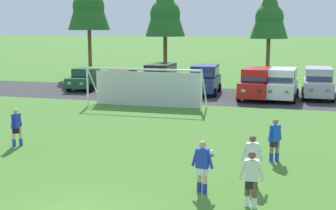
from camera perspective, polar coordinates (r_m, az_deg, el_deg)
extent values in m
plane|color=#477A2D|center=(26.25, 2.95, -1.38)|extent=(400.00, 400.00, 0.00)
cube|color=#333335|center=(33.92, 5.74, 1.14)|extent=(52.00, 8.40, 0.01)
sphere|color=white|center=(18.53, 5.34, -5.83)|extent=(0.22, 0.22, 0.22)
sphere|color=black|center=(18.53, 5.34, -5.81)|extent=(0.08, 0.08, 0.08)
sphere|color=red|center=(18.52, 5.53, -5.84)|extent=(0.07, 0.07, 0.07)
cylinder|color=white|center=(27.47, 4.13, 1.69)|extent=(0.12, 0.12, 2.44)
cylinder|color=white|center=(29.71, -9.88, 2.18)|extent=(0.12, 0.12, 2.44)
cylinder|color=white|center=(28.24, -3.17, 4.41)|extent=(7.32, 0.12, 0.12)
cylinder|color=white|center=(28.33, 4.48, 2.18)|extent=(0.08, 1.94, 2.46)
cylinder|color=white|center=(30.51, -9.18, 2.63)|extent=(0.08, 1.94, 2.46)
cube|color=silver|center=(29.34, -2.54, 1.98)|extent=(6.95, 0.04, 2.20)
cylinder|color=#936B4C|center=(17.97, 12.64, -5.56)|extent=(0.14, 0.14, 0.80)
cylinder|color=#936B4C|center=(18.07, 13.31, -5.51)|extent=(0.14, 0.14, 0.80)
cylinder|color=#1E38B7|center=(18.04, 12.61, -6.30)|extent=(0.15, 0.15, 0.32)
cylinder|color=#1E38B7|center=(18.13, 13.28, -6.24)|extent=(0.15, 0.15, 0.32)
cube|color=black|center=(17.94, 13.01, -4.55)|extent=(0.37, 0.40, 0.28)
cube|color=blue|center=(17.85, 13.06, -3.37)|extent=(0.41, 0.45, 0.60)
sphere|color=#936B4C|center=(17.76, 13.11, -2.02)|extent=(0.22, 0.22, 0.22)
cylinder|color=blue|center=(17.68, 12.49, -3.54)|extent=(0.20, 0.24, 0.55)
cylinder|color=blue|center=(18.03, 13.62, -3.32)|extent=(0.20, 0.24, 0.55)
cylinder|color=brown|center=(13.53, 9.73, -10.63)|extent=(0.14, 0.14, 0.80)
cylinder|color=brown|center=(13.42, 10.61, -10.82)|extent=(0.14, 0.14, 0.80)
cylinder|color=white|center=(13.61, 9.70, -11.57)|extent=(0.15, 0.15, 0.32)
cylinder|color=white|center=(13.51, 10.58, -11.78)|extent=(0.15, 0.15, 0.32)
cube|color=black|center=(13.37, 10.21, -9.44)|extent=(0.36, 0.26, 0.28)
cube|color=silver|center=(13.25, 10.26, -7.89)|extent=(0.41, 0.28, 0.60)
sphere|color=brown|center=(13.13, 10.32, -6.10)|extent=(0.22, 0.22, 0.22)
cylinder|color=silver|center=(13.28, 9.17, -7.90)|extent=(0.24, 0.12, 0.55)
cylinder|color=silver|center=(13.23, 11.36, -8.04)|extent=(0.24, 0.12, 0.55)
cylinder|color=beige|center=(20.78, -17.72, -3.71)|extent=(0.14, 0.14, 0.80)
cylinder|color=beige|center=(20.71, -18.48, -3.80)|extent=(0.14, 0.14, 0.80)
cylinder|color=blue|center=(20.84, -17.68, -4.35)|extent=(0.15, 0.15, 0.32)
cylinder|color=blue|center=(20.76, -18.45, -4.44)|extent=(0.15, 0.15, 0.32)
cube|color=black|center=(20.67, -18.15, -2.89)|extent=(0.24, 0.36, 0.28)
cube|color=#1E38B7|center=(20.60, -18.20, -1.86)|extent=(0.27, 0.40, 0.60)
sphere|color=beige|center=(20.52, -18.27, -0.68)|extent=(0.22, 0.22, 0.22)
cylinder|color=#1E38B7|center=(20.80, -17.77, -1.78)|extent=(0.11, 0.24, 0.55)
cylinder|color=#1E38B7|center=(20.41, -18.64, -2.05)|extent=(0.11, 0.24, 0.55)
cylinder|color=brown|center=(15.33, 9.84, -8.16)|extent=(0.14, 0.14, 0.80)
cylinder|color=brown|center=(15.18, 10.71, -8.37)|extent=(0.14, 0.14, 0.80)
cylinder|color=white|center=(15.41, 9.81, -9.01)|extent=(0.15, 0.15, 0.32)
cylinder|color=white|center=(15.26, 10.68, -9.23)|extent=(0.15, 0.15, 0.32)
cube|color=black|center=(15.16, 10.31, -7.11)|extent=(0.38, 0.30, 0.28)
cube|color=silver|center=(15.05, 10.35, -5.73)|extent=(0.43, 0.33, 0.60)
sphere|color=brown|center=(14.95, 10.40, -4.14)|extent=(0.22, 0.22, 0.22)
cylinder|color=silver|center=(15.06, 9.38, -5.78)|extent=(0.24, 0.14, 0.55)
cylinder|color=silver|center=(15.07, 11.32, -5.83)|extent=(0.24, 0.14, 0.55)
cylinder|color=tan|center=(14.47, 3.89, -9.13)|extent=(0.14, 0.14, 0.80)
cylinder|color=tan|center=(14.34, 4.56, -9.32)|extent=(0.14, 0.14, 0.80)
cylinder|color=#232D99|center=(14.55, 3.88, -10.02)|extent=(0.15, 0.15, 0.32)
cylinder|color=#232D99|center=(14.42, 4.55, -10.22)|extent=(0.15, 0.15, 0.32)
cube|color=silver|center=(14.31, 4.24, -8.01)|extent=(0.36, 0.25, 0.28)
cube|color=#1E38B7|center=(14.19, 4.26, -6.55)|extent=(0.40, 0.28, 0.60)
sphere|color=tan|center=(14.08, 4.28, -4.87)|extent=(0.22, 0.22, 0.22)
cylinder|color=#1E38B7|center=(14.31, 3.34, -6.49)|extent=(0.24, 0.11, 0.55)
cylinder|color=#1E38B7|center=(14.10, 5.19, -6.76)|extent=(0.24, 0.11, 0.55)
cube|color=#194C2D|center=(37.64, -10.11, 2.96)|extent=(2.04, 4.30, 0.76)
cube|color=#194C2D|center=(37.70, -10.06, 4.05)|extent=(1.78, 2.19, 0.64)
cube|color=#28384C|center=(36.81, -10.62, 3.86)|extent=(1.55, 0.40, 0.55)
cube|color=#28384C|center=(37.40, -8.87, 4.03)|extent=(0.14, 1.78, 0.45)
cube|color=white|center=(35.55, -10.59, 2.63)|extent=(0.28, 0.10, 0.20)
cube|color=white|center=(35.94, -12.06, 2.66)|extent=(0.28, 0.10, 0.20)
cube|color=#B21414|center=(39.37, -8.34, 3.38)|extent=(0.28, 0.10, 0.20)
cube|color=#B21414|center=(39.72, -9.69, 3.40)|extent=(0.28, 0.10, 0.20)
cylinder|color=black|center=(36.16, -9.53, 2.10)|extent=(0.28, 0.65, 0.64)
cylinder|color=black|center=(36.84, -12.14, 2.15)|extent=(0.28, 0.65, 0.64)
cylinder|color=black|center=(38.58, -8.14, 2.61)|extent=(0.28, 0.65, 0.64)
cylinder|color=black|center=(39.22, -10.62, 2.66)|extent=(0.28, 0.65, 0.64)
cube|color=maroon|center=(36.00, -5.73, 2.76)|extent=(2.00, 4.28, 0.76)
cube|color=maroon|center=(36.05, -5.65, 3.89)|extent=(1.76, 2.18, 0.64)
cube|color=#28384C|center=(35.17, -6.28, 3.70)|extent=(1.54, 0.39, 0.55)
cube|color=#28384C|center=(35.73, -4.42, 3.86)|extent=(0.13, 1.78, 0.45)
cube|color=white|center=(33.92, -6.35, 2.40)|extent=(0.28, 0.09, 0.20)
cube|color=white|center=(34.33, -7.86, 2.46)|extent=(0.28, 0.09, 0.20)
cube|color=#B21414|center=(37.69, -3.79, 3.18)|extent=(0.28, 0.09, 0.20)
cube|color=#B21414|center=(38.06, -5.18, 3.23)|extent=(0.28, 0.09, 0.20)
cylinder|color=black|center=(34.51, -5.21, 1.83)|extent=(0.27, 0.65, 0.64)
cylinder|color=black|center=(35.24, -7.90, 1.94)|extent=(0.27, 0.65, 0.64)
cylinder|color=black|center=(36.90, -3.63, 2.36)|extent=(0.27, 0.65, 0.64)
cylinder|color=black|center=(37.58, -6.19, 2.46)|extent=(0.27, 0.65, 0.64)
cube|color=black|center=(35.57, -1.00, 2.92)|extent=(2.00, 4.64, 1.00)
cube|color=black|center=(35.67, -0.91, 4.42)|extent=(1.81, 3.04, 0.84)
cube|color=#28384C|center=(34.32, -1.61, 4.17)|extent=(1.62, 0.41, 0.71)
cube|color=#28384C|center=(35.42, 0.46, 4.38)|extent=(0.10, 2.55, 0.59)
cube|color=white|center=(33.27, -1.29, 2.52)|extent=(0.28, 0.09, 0.20)
cube|color=white|center=(33.60, -2.99, 2.58)|extent=(0.28, 0.09, 0.20)
cube|color=#B21414|center=(37.58, 0.79, 3.36)|extent=(0.28, 0.09, 0.20)
cube|color=#B21414|center=(37.87, -0.74, 3.41)|extent=(0.28, 0.09, 0.20)
cylinder|color=black|center=(34.01, -0.18, 1.75)|extent=(0.25, 0.65, 0.64)
cylinder|color=black|center=(34.59, -3.20, 1.87)|extent=(0.25, 0.65, 0.64)
cylinder|color=black|center=(36.73, 1.08, 2.35)|extent=(0.25, 0.65, 0.64)
cylinder|color=black|center=(37.27, -1.74, 2.45)|extent=(0.25, 0.65, 0.64)
cube|color=navy|center=(34.74, 4.54, 2.72)|extent=(2.05, 4.66, 1.00)
cube|color=navy|center=(34.84, 4.61, 4.26)|extent=(1.85, 3.06, 0.84)
cube|color=#28384C|center=(33.44, 4.25, 4.00)|extent=(1.63, 0.43, 0.71)
cube|color=#28384C|center=(34.72, 6.06, 4.22)|extent=(0.13, 2.55, 0.59)
cube|color=white|center=(32.44, 4.86, 2.30)|extent=(0.28, 0.09, 0.20)
cube|color=white|center=(32.60, 3.04, 2.36)|extent=(0.28, 0.09, 0.20)
cube|color=#B21414|center=(36.89, 5.87, 3.19)|extent=(0.28, 0.09, 0.20)
cube|color=#B21414|center=(37.03, 4.26, 3.24)|extent=(0.28, 0.09, 0.20)
cylinder|color=black|center=(33.28, 5.78, 1.52)|extent=(0.26, 0.65, 0.64)
cylinder|color=black|center=(33.57, 2.56, 1.63)|extent=(0.26, 0.65, 0.64)
cylinder|color=black|center=(36.08, 6.36, 2.15)|extent=(0.26, 0.65, 0.64)
cylinder|color=black|center=(36.35, 3.38, 2.25)|extent=(0.26, 0.65, 0.64)
cube|color=red|center=(32.72, 10.82, 2.14)|extent=(2.21, 4.72, 1.00)
cube|color=red|center=(32.81, 10.92, 3.77)|extent=(1.95, 3.11, 0.84)
cube|color=#28384C|center=(31.42, 10.55, 3.49)|extent=(1.64, 0.49, 0.71)
cube|color=#28384C|center=(32.70, 12.45, 3.70)|extent=(0.21, 2.55, 0.59)
cube|color=white|center=(30.43, 11.19, 1.65)|extent=(0.28, 0.10, 0.20)
cube|color=white|center=(30.58, 9.25, 1.75)|extent=(0.28, 0.10, 0.20)
cube|color=#B21414|center=(34.88, 12.20, 2.64)|extent=(0.28, 0.10, 0.20)
cube|color=#B21414|center=(35.01, 10.50, 2.72)|extent=(0.28, 0.10, 0.20)
cylinder|color=black|center=(31.28, 12.14, 0.82)|extent=(0.28, 0.65, 0.64)
cylinder|color=black|center=(31.55, 8.71, 1.00)|extent=(0.28, 0.65, 0.64)
cylinder|color=black|center=(34.08, 12.71, 1.52)|extent=(0.28, 0.65, 0.64)
cylinder|color=black|center=(34.33, 9.56, 1.69)|extent=(0.28, 0.65, 0.64)
cube|color=silver|center=(32.76, 13.82, 2.04)|extent=(2.21, 4.72, 1.00)
cube|color=silver|center=(32.85, 13.92, 3.67)|extent=(1.95, 3.11, 0.84)
cube|color=#28384C|center=(31.44, 13.69, 3.38)|extent=(1.64, 0.49, 0.71)
cube|color=#28384C|center=(32.78, 15.46, 3.59)|extent=(0.21, 2.55, 0.59)
cube|color=white|center=(30.48, 14.42, 1.54)|extent=(0.28, 0.10, 0.20)
cube|color=white|center=(30.57, 12.46, 1.64)|extent=(0.28, 0.10, 0.20)
cube|color=#B21414|center=(34.95, 15.02, 2.54)|extent=(0.28, 0.10, 0.20)
cube|color=#B21414|center=(35.03, 13.31, 2.63)|extent=(0.28, 0.10, 0.20)
cylinder|color=black|center=(31.35, 15.28, 0.71)|extent=(0.28, 0.65, 0.64)
cylinder|color=black|center=(31.52, 11.83, 0.90)|extent=(0.28, 0.65, 0.64)
cylinder|color=black|center=(34.17, 15.59, 1.42)|extent=(0.28, 0.65, 0.64)
cylinder|color=black|center=(34.32, 12.43, 1.59)|extent=(0.28, 0.65, 0.64)
cube|color=#B2B2BC|center=(34.15, 17.99, 2.15)|extent=(1.93, 4.61, 1.00)
cube|color=#B2B2BC|center=(34.25, 18.06, 3.72)|extent=(1.77, 3.01, 0.84)
cube|color=#28384C|center=(32.84, 18.16, 3.43)|extent=(1.62, 0.39, 0.71)
cube|color=#28384C|center=(34.30, 19.53, 3.64)|extent=(0.06, 2.55, 0.59)
cube|color=white|center=(31.94, 19.10, 1.68)|extent=(0.28, 0.08, 0.20)
cube|color=white|center=(31.89, 17.22, 1.76)|extent=(0.28, 0.08, 0.20)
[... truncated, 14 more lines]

